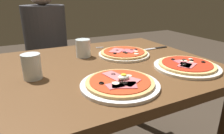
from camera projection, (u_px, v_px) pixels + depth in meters
dining_table at (109, 85)px, 1.05m from camera, size 1.00×0.89×0.73m
pizza_foreground at (120, 83)px, 0.75m from camera, size 0.30×0.30×0.05m
pizza_across_left at (124, 53)px, 1.14m from camera, size 0.28×0.28×0.03m
pizza_across_right at (187, 66)px, 0.94m from camera, size 0.30×0.30×0.03m
water_glass_near at (83, 49)px, 1.10m from camera, size 0.08×0.08×0.10m
water_glass_far at (32, 68)px, 0.81m from camera, size 0.07×0.07×0.10m
fork at (89, 48)px, 1.29m from camera, size 0.15×0.06×0.00m
knife at (156, 48)px, 1.28m from camera, size 0.20×0.02×0.01m
diner_person at (48, 59)px, 1.64m from camera, size 0.32×0.32×1.18m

